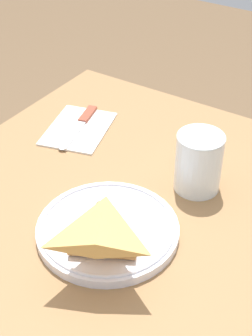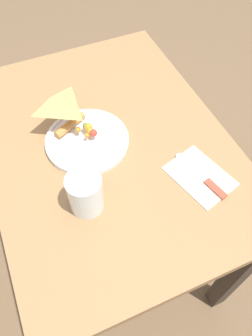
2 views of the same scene
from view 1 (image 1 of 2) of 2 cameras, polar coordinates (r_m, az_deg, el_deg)
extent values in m
cube|color=olive|center=(0.90, -4.22, -6.03)|extent=(0.91, 0.67, 0.03)
cube|color=#382D23|center=(1.51, -3.27, -3.13)|extent=(0.06, 0.06, 0.69)
cylinder|color=white|center=(0.85, -2.04, -6.87)|extent=(0.23, 0.23, 0.02)
torus|color=white|center=(0.84, -2.05, -6.40)|extent=(0.22, 0.22, 0.01)
pyramid|color=#DBA351|center=(0.83, -2.11, -6.22)|extent=(0.16, 0.15, 0.02)
cylinder|color=#B77A3D|center=(0.79, -2.65, -9.05)|extent=(0.07, 0.10, 0.02)
sphere|color=orange|center=(0.81, -1.97, -6.47)|extent=(0.02, 0.02, 0.02)
sphere|color=red|center=(0.84, -2.75, -4.35)|extent=(0.02, 0.02, 0.02)
sphere|color=#388433|center=(0.82, -3.47, -5.83)|extent=(0.02, 0.02, 0.02)
sphere|color=orange|center=(0.83, -1.74, -5.00)|extent=(0.01, 0.01, 0.01)
sphere|color=orange|center=(0.83, -2.82, -4.88)|extent=(0.02, 0.02, 0.02)
sphere|color=orange|center=(0.82, -3.39, -5.43)|extent=(0.02, 0.02, 0.02)
cylinder|color=white|center=(0.92, 8.05, 0.62)|extent=(0.08, 0.08, 0.11)
cylinder|color=white|center=(0.93, 8.00, 0.14)|extent=(0.07, 0.07, 0.09)
torus|color=white|center=(0.89, 8.34, 3.39)|extent=(0.08, 0.08, 0.00)
cube|color=white|center=(1.11, -5.29, 4.37)|extent=(0.19, 0.16, 0.00)
cube|color=#99422D|center=(1.15, -4.27, 5.98)|extent=(0.07, 0.04, 0.01)
cube|color=silver|center=(1.08, -5.97, 3.66)|extent=(0.11, 0.04, 0.00)
ellipsoid|color=silver|center=(1.05, -7.00, 2.30)|extent=(0.02, 0.02, 0.00)
camera|label=2|loc=(1.12, 28.19, 40.08)|focal=35.00mm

